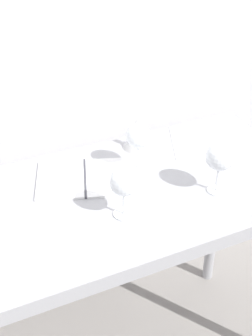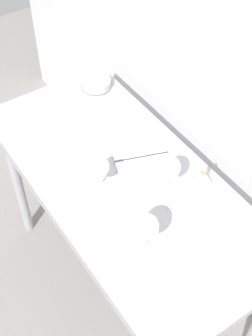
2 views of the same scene
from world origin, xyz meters
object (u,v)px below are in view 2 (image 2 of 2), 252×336
at_px(wine_glass_near_center, 98,168).
at_px(tasting_sheet_lower, 96,118).
at_px(wine_glass_near_right, 145,228).
at_px(tasting_sheet_upper, 226,228).
at_px(open_notebook, 141,157).
at_px(wine_glass_far_right, 169,168).
at_px(tasting_bowl, 96,83).
at_px(decanter_funnel, 203,178).

xyz_separation_m(wine_glass_near_center, tasting_sheet_lower, (-0.36, 0.20, -0.12)).
relative_size(wine_glass_near_right, tasting_sheet_upper, 0.74).
bearing_deg(tasting_sheet_upper, wine_glass_near_center, -122.58).
bearing_deg(open_notebook, wine_glass_far_right, 15.97).
height_order(wine_glass_near_center, tasting_sheet_upper, wine_glass_near_center).
bearing_deg(tasting_bowl, decanter_funnel, 1.59).
xyz_separation_m(open_notebook, tasting_bowl, (-0.51, 0.09, 0.02)).
bearing_deg(open_notebook, tasting_bowl, -170.46).
bearing_deg(tasting_sheet_upper, open_notebook, -149.90).
distance_m(wine_glass_near_right, open_notebook, 0.46).
bearing_deg(tasting_sheet_lower, wine_glass_near_center, -20.40).
bearing_deg(decanter_funnel, tasting_sheet_upper, -16.40).
bearing_deg(wine_glass_near_center, open_notebook, 99.53).
bearing_deg(wine_glass_far_right, tasting_bowl, 171.38).
distance_m(wine_glass_far_right, open_notebook, 0.23).
height_order(wine_glass_far_right, open_notebook, wine_glass_far_right).
height_order(wine_glass_near_right, wine_glass_near_center, wine_glass_near_right).
bearing_deg(tasting_sheet_upper, wine_glass_near_right, -83.90).
bearing_deg(decanter_funnel, open_notebook, -155.51).
bearing_deg(wine_glass_near_center, tasting_sheet_lower, 150.40).
height_order(wine_glass_near_center, open_notebook, wine_glass_near_center).
bearing_deg(wine_glass_near_right, wine_glass_near_center, 177.01).
height_order(wine_glass_near_right, open_notebook, wine_glass_near_right).
bearing_deg(tasting_sheet_lower, open_notebook, 14.42).
bearing_deg(wine_glass_far_right, tasting_sheet_upper, 13.94).
bearing_deg(decanter_funnel, wine_glass_near_center, -121.67).
xyz_separation_m(wine_glass_far_right, tasting_sheet_lower, (-0.51, -0.02, -0.12)).
relative_size(wine_glass_far_right, wine_glass_near_center, 1.04).
xyz_separation_m(wine_glass_far_right, decanter_funnel, (0.06, 0.13, -0.09)).
distance_m(wine_glass_near_right, tasting_sheet_lower, 0.73).
height_order(tasting_sheet_lower, decanter_funnel, decanter_funnel).
bearing_deg(decanter_funnel, wine_glass_near_right, -72.38).
distance_m(tasting_bowl, decanter_funnel, 0.76).
relative_size(wine_glass_near_center, tasting_bowl, 1.17).
bearing_deg(decanter_funnel, tasting_bowl, -178.41).
height_order(wine_glass_near_right, tasting_sheet_lower, wine_glass_near_right).
bearing_deg(wine_glass_near_center, tasting_bowl, 149.44).
bearing_deg(tasting_sheet_lower, wine_glass_near_right, -8.57).
relative_size(tasting_sheet_lower, decanter_funnel, 2.12).
bearing_deg(tasting_sheet_lower, tasting_bowl, 156.91).
relative_size(wine_glass_far_right, tasting_sheet_upper, 0.70).
xyz_separation_m(tasting_bowl, decanter_funnel, (0.76, 0.02, 0.01)).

